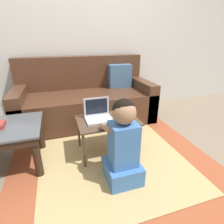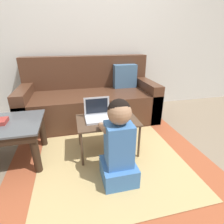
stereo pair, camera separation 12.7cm
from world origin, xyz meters
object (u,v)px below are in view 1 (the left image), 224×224
(laptop_desk, at_px, (108,123))
(computer_mouse, at_px, (119,117))
(person_seated, at_px, (123,145))
(couch, at_px, (87,100))
(laptop, at_px, (99,116))

(laptop_desk, xyz_separation_m, computer_mouse, (0.12, 0.00, 0.06))
(person_seated, bearing_deg, computer_mouse, 74.56)
(couch, relative_size, laptop, 7.11)
(laptop, distance_m, computer_mouse, 0.22)
(couch, distance_m, laptop_desk, 0.93)
(laptop, height_order, person_seated, person_seated)
(computer_mouse, height_order, person_seated, person_seated)
(couch, bearing_deg, computer_mouse, -78.60)
(couch, distance_m, computer_mouse, 0.95)
(person_seated, bearing_deg, laptop_desk, 90.26)
(couch, distance_m, person_seated, 1.37)
(laptop_desk, relative_size, computer_mouse, 5.48)
(couch, bearing_deg, laptop, -91.67)
(couch, xyz_separation_m, person_seated, (0.06, -1.37, 0.04))
(laptop_desk, height_order, laptop, laptop)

